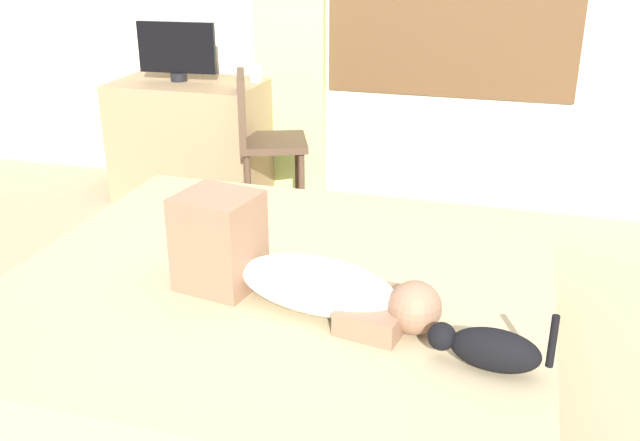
% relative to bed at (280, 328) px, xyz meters
% --- Properties ---
extents(ground_plane, '(16.00, 16.00, 0.00)m').
position_rel_bed_xyz_m(ground_plane, '(0.07, -0.11, -0.21)').
color(ground_plane, tan).
extents(bed, '(2.00, 1.87, 0.43)m').
position_rel_bed_xyz_m(bed, '(0.00, 0.00, 0.00)').
color(bed, '#997A56').
rests_on(bed, ground).
extents(person_lying, '(0.94, 0.40, 0.34)m').
position_rel_bed_xyz_m(person_lying, '(0.10, -0.17, 0.33)').
color(person_lying, silver).
rests_on(person_lying, bed).
extents(cat, '(0.36, 0.14, 0.21)m').
position_rel_bed_xyz_m(cat, '(0.77, -0.39, 0.29)').
color(cat, black).
rests_on(cat, bed).
extents(desk, '(0.90, 0.56, 0.74)m').
position_rel_bed_xyz_m(desk, '(-1.17, 1.73, 0.16)').
color(desk, '#997A56').
rests_on(desk, ground).
extents(tv_monitor, '(0.48, 0.10, 0.35)m').
position_rel_bed_xyz_m(tv_monitor, '(-1.23, 1.73, 0.71)').
color(tv_monitor, black).
rests_on(tv_monitor, desk).
extents(cup, '(0.08, 0.08, 0.10)m').
position_rel_bed_xyz_m(cup, '(-0.78, 1.86, 0.57)').
color(cup, white).
rests_on(cup, desk).
extents(chair_by_desk, '(0.49, 0.49, 0.86)m').
position_rel_bed_xyz_m(chair_by_desk, '(-0.63, 1.51, 0.29)').
color(chair_by_desk, '#4C3828').
rests_on(chair_by_desk, ground).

